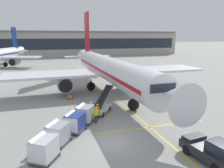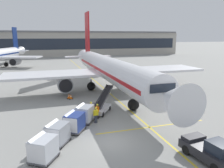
{
  "view_description": "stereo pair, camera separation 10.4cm",
  "coord_description": "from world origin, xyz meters",
  "px_view_note": "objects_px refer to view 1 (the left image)",
  "views": [
    {
      "loc": [
        -5.28,
        -16.79,
        9.03
      ],
      "look_at": [
        2.94,
        9.38,
        3.05
      ],
      "focal_mm": 35.05,
      "sensor_mm": 36.0,
      "label": 1
    },
    {
      "loc": [
        -5.18,
        -16.82,
        9.03
      ],
      "look_at": [
        2.94,
        9.38,
        3.05
      ],
      "focal_mm": 35.05,
      "sensor_mm": 36.0,
      "label": 2
    }
  ],
  "objects_px": {
    "pushback_tug": "(211,151)",
    "safety_cone_wingtip": "(69,96)",
    "parked_airplane": "(108,69)",
    "baggage_cart_fourth": "(43,148)",
    "ground_crew_marshaller": "(98,110)",
    "ground_crew_by_loader": "(82,116)",
    "baggage_cart_second": "(74,122)",
    "ground_crew_wingwalker": "(96,114)",
    "baggage_cart_lead": "(85,113)",
    "baggage_cart_third": "(57,133)",
    "safety_cone_engine_keepout": "(71,97)",
    "belt_loader": "(101,106)",
    "ground_crew_by_carts": "(91,108)"
  },
  "relations": [
    {
      "from": "pushback_tug",
      "to": "safety_cone_wingtip",
      "type": "distance_m",
      "value": 21.52
    },
    {
      "from": "parked_airplane",
      "to": "pushback_tug",
      "type": "relative_size",
      "value": 9.32
    },
    {
      "from": "baggage_cart_fourth",
      "to": "pushback_tug",
      "type": "distance_m",
      "value": 12.37
    },
    {
      "from": "baggage_cart_fourth",
      "to": "ground_crew_marshaller",
      "type": "bearing_deg",
      "value": 50.24
    },
    {
      "from": "ground_crew_by_loader",
      "to": "ground_crew_marshaller",
      "type": "relative_size",
      "value": 1.0
    },
    {
      "from": "baggage_cart_second",
      "to": "ground_crew_wingwalker",
      "type": "bearing_deg",
      "value": 30.89
    },
    {
      "from": "baggage_cart_lead",
      "to": "baggage_cart_second",
      "type": "height_order",
      "value": "same"
    },
    {
      "from": "baggage_cart_third",
      "to": "safety_cone_engine_keepout",
      "type": "bearing_deg",
      "value": 78.51
    },
    {
      "from": "pushback_tug",
      "to": "safety_cone_engine_keepout",
      "type": "distance_m",
      "value": 21.18
    },
    {
      "from": "baggage_cart_third",
      "to": "safety_cone_engine_keepout",
      "type": "height_order",
      "value": "baggage_cart_third"
    },
    {
      "from": "pushback_tug",
      "to": "safety_cone_engine_keepout",
      "type": "height_order",
      "value": "pushback_tug"
    },
    {
      "from": "baggage_cart_fourth",
      "to": "safety_cone_engine_keepout",
      "type": "relative_size",
      "value": 3.9
    },
    {
      "from": "safety_cone_engine_keepout",
      "to": "baggage_cart_third",
      "type": "bearing_deg",
      "value": -101.49
    },
    {
      "from": "ground_crew_marshaller",
      "to": "ground_crew_by_loader",
      "type": "bearing_deg",
      "value": -149.46
    },
    {
      "from": "pushback_tug",
      "to": "safety_cone_wingtip",
      "type": "relative_size",
      "value": 6.45
    },
    {
      "from": "belt_loader",
      "to": "baggage_cart_second",
      "type": "relative_size",
      "value": 1.88
    },
    {
      "from": "safety_cone_wingtip",
      "to": "baggage_cart_fourth",
      "type": "bearing_deg",
      "value": -102.76
    },
    {
      "from": "baggage_cart_second",
      "to": "pushback_tug",
      "type": "distance_m",
      "value": 12.07
    },
    {
      "from": "ground_crew_by_carts",
      "to": "safety_cone_wingtip",
      "type": "distance_m",
      "value": 8.38
    },
    {
      "from": "parked_airplane",
      "to": "ground_crew_marshaller",
      "type": "bearing_deg",
      "value": -111.66
    },
    {
      "from": "baggage_cart_fourth",
      "to": "baggage_cart_second",
      "type": "bearing_deg",
      "value": 56.77
    },
    {
      "from": "parked_airplane",
      "to": "belt_loader",
      "type": "relative_size",
      "value": 8.44
    },
    {
      "from": "pushback_tug",
      "to": "ground_crew_wingwalker",
      "type": "bearing_deg",
      "value": 123.65
    },
    {
      "from": "baggage_cart_third",
      "to": "safety_cone_engine_keepout",
      "type": "distance_m",
      "value": 13.87
    },
    {
      "from": "parked_airplane",
      "to": "ground_crew_wingwalker",
      "type": "xyz_separation_m",
      "value": [
        -5.32,
        -13.39,
        -2.7
      ]
    },
    {
      "from": "baggage_cart_third",
      "to": "ground_crew_wingwalker",
      "type": "height_order",
      "value": "baggage_cart_third"
    },
    {
      "from": "ground_crew_by_carts",
      "to": "ground_crew_wingwalker",
      "type": "distance_m",
      "value": 2.09
    },
    {
      "from": "belt_loader",
      "to": "ground_crew_by_carts",
      "type": "distance_m",
      "value": 1.78
    },
    {
      "from": "parked_airplane",
      "to": "baggage_cart_third",
      "type": "relative_size",
      "value": 15.86
    },
    {
      "from": "baggage_cart_second",
      "to": "ground_crew_wingwalker",
      "type": "xyz_separation_m",
      "value": [
        2.5,
        1.49,
        -0.0
      ]
    },
    {
      "from": "pushback_tug",
      "to": "ground_crew_wingwalker",
      "type": "distance_m",
      "value": 11.57
    },
    {
      "from": "baggage_cart_fourth",
      "to": "ground_crew_by_loader",
      "type": "height_order",
      "value": "baggage_cart_fourth"
    },
    {
      "from": "baggage_cart_lead",
      "to": "pushback_tug",
      "type": "xyz_separation_m",
      "value": [
        7.54,
        -10.2,
        -0.17
      ]
    },
    {
      "from": "belt_loader",
      "to": "baggage_cart_second",
      "type": "xyz_separation_m",
      "value": [
        -3.85,
        -4.63,
        0.16
      ]
    },
    {
      "from": "ground_crew_by_loader",
      "to": "safety_cone_engine_keepout",
      "type": "relative_size",
      "value": 2.5
    },
    {
      "from": "baggage_cart_third",
      "to": "ground_crew_by_loader",
      "type": "bearing_deg",
      "value": 51.87
    },
    {
      "from": "parked_airplane",
      "to": "baggage_cart_second",
      "type": "relative_size",
      "value": 15.86
    },
    {
      "from": "ground_crew_by_loader",
      "to": "safety_cone_wingtip",
      "type": "height_order",
      "value": "ground_crew_by_loader"
    },
    {
      "from": "ground_crew_wingwalker",
      "to": "parked_airplane",
      "type": "bearing_deg",
      "value": 68.34
    },
    {
      "from": "parked_airplane",
      "to": "belt_loader",
      "type": "xyz_separation_m",
      "value": [
        -3.96,
        -10.26,
        -2.86
      ]
    },
    {
      "from": "belt_loader",
      "to": "safety_cone_wingtip",
      "type": "relative_size",
      "value": 7.12
    },
    {
      "from": "belt_loader",
      "to": "baggage_cart_third",
      "type": "distance_m",
      "value": 8.71
    },
    {
      "from": "baggage_cart_fourth",
      "to": "ground_crew_by_carts",
      "type": "bearing_deg",
      "value": 56.45
    },
    {
      "from": "belt_loader",
      "to": "ground_crew_marshaller",
      "type": "xyz_separation_m",
      "value": [
        -0.93,
        -2.04,
        0.16
      ]
    },
    {
      "from": "baggage_cart_lead",
      "to": "safety_cone_engine_keepout",
      "type": "distance_m",
      "value": 9.49
    },
    {
      "from": "baggage_cart_lead",
      "to": "ground_crew_by_carts",
      "type": "height_order",
      "value": "baggage_cart_lead"
    },
    {
      "from": "baggage_cart_second",
      "to": "baggage_cart_third",
      "type": "distance_m",
      "value": 2.68
    },
    {
      "from": "parked_airplane",
      "to": "baggage_cart_second",
      "type": "xyz_separation_m",
      "value": [
        -7.81,
        -14.88,
        -2.7
      ]
    },
    {
      "from": "parked_airplane",
      "to": "baggage_cart_third",
      "type": "height_order",
      "value": "parked_airplane"
    },
    {
      "from": "parked_airplane",
      "to": "safety_cone_engine_keepout",
      "type": "relative_size",
      "value": 61.87
    }
  ]
}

